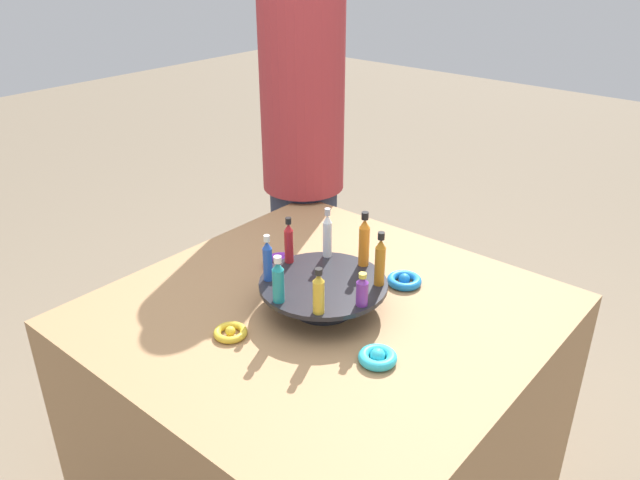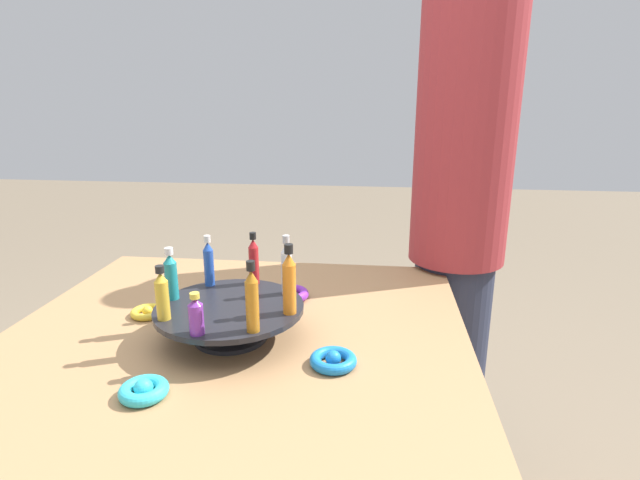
{
  "view_description": "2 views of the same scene",
  "coord_description": "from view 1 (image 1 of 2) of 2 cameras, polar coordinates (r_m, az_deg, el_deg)",
  "views": [
    {
      "loc": [
        1.05,
        0.88,
        1.6
      ],
      "look_at": [
        -0.07,
        -0.07,
        0.87
      ],
      "focal_mm": 35.0,
      "sensor_mm": 36.0,
      "label": 1
    },
    {
      "loc": [
        -0.31,
        0.99,
        1.25
      ],
      "look_at": [
        -0.18,
        -0.18,
        0.9
      ],
      "focal_mm": 28.0,
      "sensor_mm": 36.0,
      "label": 2
    }
  ],
  "objects": [
    {
      "name": "bottle_teal",
      "position": [
        1.48,
        -3.84,
        -3.76
      ],
      "size": [
        0.03,
        0.03,
        0.12
      ],
      "color": "teal",
      "rests_on": "display_stand"
    },
    {
      "name": "display_stand",
      "position": [
        1.6,
        0.3,
        -4.54
      ],
      "size": [
        0.33,
        0.33,
        0.08
      ],
      "color": "black",
      "rests_on": "party_table"
    },
    {
      "name": "ribbon_bow_teal",
      "position": [
        1.44,
        5.29,
        -10.62
      ],
      "size": [
        0.09,
        0.09,
        0.03
      ],
      "color": "#2DB7CC",
      "rests_on": "party_table"
    },
    {
      "name": "bottle_blue",
      "position": [
        1.58,
        -4.82,
        -1.8
      ],
      "size": [
        0.02,
        0.02,
        0.13
      ],
      "color": "#234CAD",
      "rests_on": "display_stand"
    },
    {
      "name": "bottle_purple",
      "position": [
        1.48,
        3.88,
        -4.63
      ],
      "size": [
        0.03,
        0.03,
        0.09
      ],
      "color": "#702D93",
      "rests_on": "display_stand"
    },
    {
      "name": "ribbon_bow_purple",
      "position": [
        1.82,
        -3.59,
        -2.05
      ],
      "size": [
        0.1,
        0.1,
        0.03
      ],
      "color": "purple",
      "rests_on": "party_table"
    },
    {
      "name": "bottle_orange",
      "position": [
        1.64,
        4.06,
        -0.09
      ],
      "size": [
        0.03,
        0.03,
        0.15
      ],
      "color": "orange",
      "rests_on": "display_stand"
    },
    {
      "name": "bottle_red",
      "position": [
        1.66,
        -2.87,
        -0.17
      ],
      "size": [
        0.02,
        0.02,
        0.13
      ],
      "color": "#B21E23",
      "rests_on": "display_stand"
    },
    {
      "name": "ribbon_bow_gold",
      "position": [
        1.54,
        -8.19,
        -8.35
      ],
      "size": [
        0.08,
        0.08,
        0.03
      ],
      "color": "gold",
      "rests_on": "party_table"
    },
    {
      "name": "bottle_gold",
      "position": [
        1.44,
        -0.13,
        -4.83
      ],
      "size": [
        0.03,
        0.03,
        0.12
      ],
      "color": "gold",
      "rests_on": "display_stand"
    },
    {
      "name": "bottle_amber",
      "position": [
        1.55,
        5.51,
        -1.91
      ],
      "size": [
        0.03,
        0.03,
        0.15
      ],
      "color": "#AD6B19",
      "rests_on": "display_stand"
    },
    {
      "name": "bottle_clear",
      "position": [
        1.68,
        0.68,
        0.5
      ],
      "size": [
        0.02,
        0.02,
        0.14
      ],
      "color": "silver",
      "rests_on": "display_stand"
    },
    {
      "name": "party_table",
      "position": [
        1.85,
        0.27,
        -15.67
      ],
      "size": [
        1.07,
        1.07,
        0.72
      ],
      "color": "#9E754C",
      "rests_on": "ground_plane"
    },
    {
      "name": "person_figure",
      "position": [
        2.3,
        -1.56,
        8.42
      ],
      "size": [
        0.3,
        0.3,
        1.76
      ],
      "rotation": [
        0.0,
        0.0,
        0.79
      ],
      "color": "#282D42",
      "rests_on": "ground_plane"
    },
    {
      "name": "ribbon_bow_blue",
      "position": [
        1.74,
        7.71,
        -3.67
      ],
      "size": [
        0.1,
        0.1,
        0.03
      ],
      "color": "blue",
      "rests_on": "party_table"
    }
  ]
}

